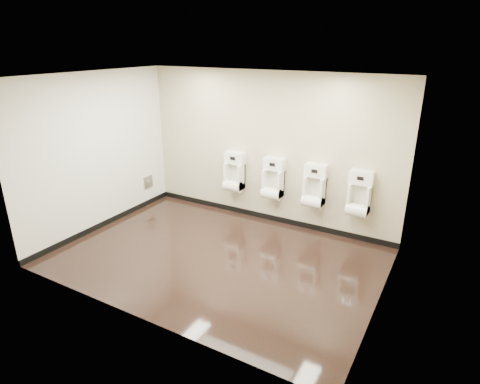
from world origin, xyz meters
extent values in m
cube|color=black|center=(0.00, 0.00, 0.00)|extent=(5.00, 3.50, 0.00)
cube|color=white|center=(0.00, 0.00, 2.80)|extent=(5.00, 3.50, 0.00)
cube|color=#B8AF91|center=(0.00, 1.75, 1.40)|extent=(5.00, 0.02, 2.80)
cube|color=#B8AF91|center=(0.00, -1.75, 1.40)|extent=(5.00, 0.02, 2.80)
cube|color=#B8AF91|center=(-2.50, 0.00, 1.40)|extent=(0.02, 3.50, 2.80)
cube|color=#B8AF91|center=(2.50, 0.00, 1.40)|extent=(0.02, 3.50, 2.80)
cube|color=white|center=(-2.50, 0.00, 1.40)|extent=(0.01, 3.50, 2.80)
cube|color=black|center=(0.00, 1.74, 0.05)|extent=(5.00, 0.02, 0.10)
cube|color=black|center=(-2.49, 0.00, 0.05)|extent=(0.02, 3.50, 0.10)
cube|color=#9E9EA3|center=(-2.48, 1.20, 0.50)|extent=(0.03, 0.25, 0.25)
cylinder|color=silver|center=(-2.46, 1.20, 0.50)|extent=(0.02, 0.04, 0.04)
cube|color=white|center=(-0.63, 1.62, 0.80)|extent=(0.35, 0.25, 0.50)
cube|color=silver|center=(-0.63, 1.71, 0.84)|extent=(0.26, 0.01, 0.38)
cylinder|color=white|center=(-0.63, 1.55, 0.62)|extent=(0.35, 0.22, 0.22)
cube|color=white|center=(-0.63, 1.66, 1.16)|extent=(0.39, 0.19, 0.22)
cube|color=black|center=(-0.63, 1.56, 1.18)|extent=(0.10, 0.01, 0.05)
cube|color=silver|center=(-0.63, 1.56, 1.18)|extent=(0.12, 0.01, 0.07)
cylinder|color=silver|center=(-0.43, 1.66, 1.16)|extent=(0.01, 0.03, 0.03)
cube|color=white|center=(0.20, 1.62, 0.80)|extent=(0.35, 0.25, 0.50)
cube|color=silver|center=(0.20, 1.71, 0.84)|extent=(0.26, 0.01, 0.38)
cylinder|color=white|center=(0.20, 1.55, 0.62)|extent=(0.35, 0.22, 0.22)
cube|color=white|center=(0.20, 1.66, 1.16)|extent=(0.39, 0.19, 0.22)
cube|color=black|center=(0.20, 1.56, 1.18)|extent=(0.10, 0.01, 0.05)
cube|color=silver|center=(0.20, 1.56, 1.18)|extent=(0.12, 0.01, 0.07)
cylinder|color=silver|center=(0.40, 1.66, 1.16)|extent=(0.01, 0.03, 0.03)
cube|color=white|center=(1.00, 1.62, 0.80)|extent=(0.35, 0.25, 0.50)
cube|color=silver|center=(1.00, 1.71, 0.84)|extent=(0.26, 0.01, 0.38)
cylinder|color=white|center=(1.00, 1.55, 0.62)|extent=(0.35, 0.22, 0.22)
cube|color=white|center=(1.00, 1.66, 1.16)|extent=(0.39, 0.19, 0.22)
cube|color=black|center=(1.00, 1.56, 1.18)|extent=(0.10, 0.01, 0.05)
cube|color=silver|center=(1.00, 1.56, 1.18)|extent=(0.12, 0.01, 0.07)
cylinder|color=silver|center=(1.20, 1.66, 1.16)|extent=(0.01, 0.03, 0.03)
cube|color=white|center=(1.78, 1.62, 0.80)|extent=(0.35, 0.25, 0.50)
cube|color=silver|center=(1.78, 1.71, 0.84)|extent=(0.26, 0.01, 0.38)
cylinder|color=white|center=(1.78, 1.55, 0.62)|extent=(0.35, 0.22, 0.22)
cube|color=white|center=(1.78, 1.66, 1.16)|extent=(0.39, 0.19, 0.22)
cube|color=black|center=(1.78, 1.56, 1.18)|extent=(0.10, 0.01, 0.05)
cube|color=silver|center=(1.78, 1.56, 1.18)|extent=(0.12, 0.01, 0.07)
cylinder|color=silver|center=(1.98, 1.66, 1.16)|extent=(0.01, 0.03, 0.03)
camera|label=1|loc=(3.13, -4.74, 3.25)|focal=30.00mm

